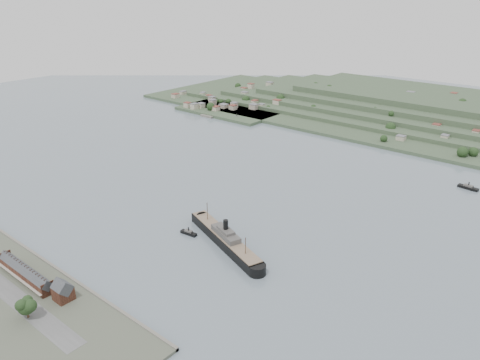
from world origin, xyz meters
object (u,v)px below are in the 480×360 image
Objects in this scene: fig_tree at (26,306)px; tugboat at (189,233)px; steamship at (223,237)px; terrace_row at (25,273)px; gabled_building at (63,291)px.

tugboat is at bearing 90.96° from fig_tree.
steamship is at bearing 15.49° from tugboat.
tugboat is (34.95, 110.23, -5.32)m from terrace_row.
steamship is 139.03m from fig_tree.
terrace_row is at bearing -107.59° from tugboat.
tugboat is at bearing 72.41° from terrace_row.
steamship is at bearing 61.81° from terrace_row.
fig_tree is at bearing -100.86° from steamship.
steamship reaches higher than gabled_building.
gabled_building is at bearing -102.74° from steamship.
tugboat is (-2.55, 106.21, -6.67)m from gabled_building.
terrace_row is 3.95× the size of gabled_building.
terrace_row reaches higher than tugboat.
tugboat is at bearing -164.51° from steamship.
gabled_building reaches higher than fig_tree.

